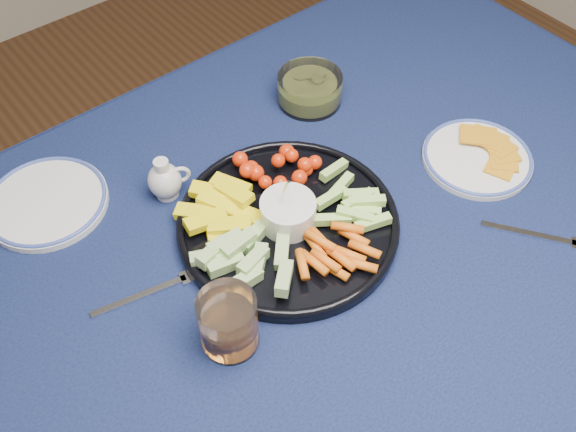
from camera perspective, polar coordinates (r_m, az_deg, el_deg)
dining_table at (r=1.08m, az=0.22°, el=-7.43°), size 1.67×1.07×0.75m
crudite_platter at (r=1.04m, az=-0.04°, el=-0.48°), size 0.36×0.36×0.12m
creamer_pitcher at (r=1.10m, az=-10.86°, el=3.14°), size 0.07×0.06×0.08m
pickle_bowl at (r=1.26m, az=1.94°, el=11.13°), size 0.12×0.12×0.06m
cheese_plate at (r=1.20m, az=16.50°, el=5.10°), size 0.20×0.20×0.02m
juice_tumbler at (r=0.91m, az=-5.29°, el=-9.58°), size 0.08×0.08×0.10m
fork_left at (r=1.00m, az=-11.45°, el=-6.36°), size 0.18×0.06×0.00m
fork_right at (r=1.12m, az=22.09°, el=-1.81°), size 0.12×0.16×0.00m
side_plate_extra at (r=1.15m, az=-20.67°, el=1.19°), size 0.20×0.20×0.02m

